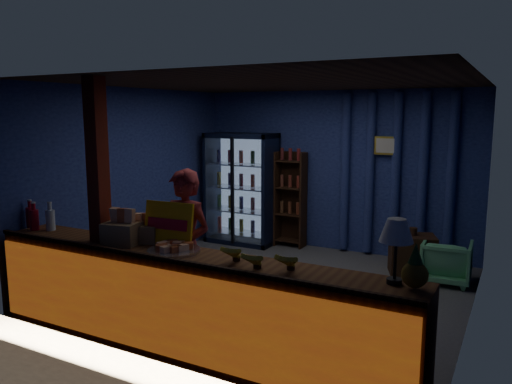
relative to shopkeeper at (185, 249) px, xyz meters
The scene contains 19 objects.
ground 1.68m from the shopkeeper, 75.82° to the left, with size 4.60×4.60×0.00m, color #515154.
room_walls 1.63m from the shopkeeper, 75.82° to the left, with size 4.60×4.60×4.60m.
counter 0.71m from the shopkeeper, 54.26° to the right, with size 4.40×0.57×0.99m.
support_post 0.97m from the shopkeeper, 144.91° to the right, with size 0.16×0.16×2.60m, color maroon.
beverage_cooler 3.54m from the shopkeeper, 109.70° to the left, with size 1.20×0.62×1.90m.
bottle_shelf 3.49m from the shopkeeper, 95.64° to the left, with size 0.50×0.28×1.60m.
curtain_folds 3.83m from the shopkeeper, 69.10° to the left, with size 1.74×0.14×2.50m.
framed_picture 3.82m from the shopkeeper, 71.02° to the left, with size 0.36×0.04×0.28m.
shopkeeper is the anchor object (origin of this frame).
green_chair 3.59m from the shopkeeper, 50.46° to the left, with size 0.61×0.63×0.57m, color #62C47F.
side_table 3.44m from the shopkeeper, 58.38° to the left, with size 0.72×0.62×0.66m.
yellow_sign 0.44m from the shopkeeper, 85.40° to the right, with size 0.55×0.14×0.43m.
soda_bottles 1.77m from the shopkeeper, 165.37° to the right, with size 0.43×0.18×0.32m.
snack_box_left 0.68m from the shopkeeper, 130.35° to the right, with size 0.39×0.34×0.36m.
snack_box_centre 0.46m from the shopkeeper, 130.60° to the right, with size 0.33×0.30×0.29m.
pastry_tray 0.54m from the shopkeeper, 65.15° to the right, with size 0.51×0.51×0.08m.
banana_bunches 1.27m from the shopkeeper, 24.20° to the right, with size 0.76×0.29×0.17m.
table_lamp 2.34m from the shopkeeper, ahead, with size 0.26×0.26×0.51m.
pineapple 2.46m from the shopkeeper, 10.16° to the right, with size 0.20×0.20×0.34m.
Camera 1 is at (2.69, -5.52, 2.25)m, focal length 35.00 mm.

